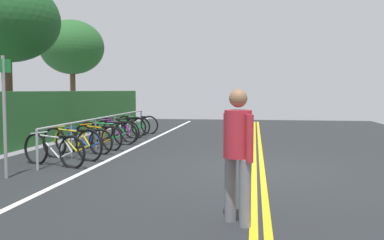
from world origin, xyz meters
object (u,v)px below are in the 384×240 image
at_px(bicycle_3, 98,137).
at_px(bicycle_8, 137,124).
at_px(bicycle_0, 54,150).
at_px(sign_post_near, 4,105).
at_px(tree_far_right, 72,48).
at_px(bike_rack, 105,123).
at_px(bicycle_5, 117,131).
at_px(tree_mid, 6,21).
at_px(bicycle_6, 119,128).
at_px(bicycle_4, 107,133).
at_px(pedestrian, 238,148).
at_px(bicycle_2, 84,141).
at_px(bicycle_7, 127,127).
at_px(bicycle_1, 72,144).

distance_m(bicycle_3, bicycle_8, 4.27).
bearing_deg(bicycle_0, sign_post_near, 167.95).
xyz_separation_m(sign_post_near, tree_far_right, (12.59, 4.30, 2.32)).
height_order(bicycle_3, bicycle_8, bicycle_8).
height_order(bicycle_3, tree_far_right, tree_far_right).
relative_size(bike_rack, bicycle_8, 4.81).
distance_m(bicycle_5, tree_mid, 4.91).
distance_m(bicycle_8, sign_post_near, 8.18).
distance_m(bicycle_6, tree_far_right, 8.25).
relative_size(bicycle_4, sign_post_near, 0.80).
height_order(bicycle_0, pedestrian, pedestrian).
height_order(bicycle_2, bicycle_7, bicycle_7).
bearing_deg(tree_far_right, bike_rack, -150.37).
height_order(pedestrian, tree_far_right, tree_far_right).
relative_size(bicycle_0, pedestrian, 1.03).
distance_m(bike_rack, tree_mid, 4.74).
xyz_separation_m(bicycle_5, tree_mid, (-0.14, 3.51, 3.43)).
bearing_deg(bicycle_0, bicycle_6, 2.67).
relative_size(bicycle_5, bicycle_7, 1.03).
height_order(bicycle_6, bicycle_7, bicycle_6).
height_order(bicycle_1, tree_mid, tree_mid).
xyz_separation_m(bicycle_0, tree_mid, (4.18, 3.57, 3.42)).
relative_size(bicycle_5, sign_post_near, 0.72).
xyz_separation_m(bicycle_2, bicycle_7, (4.20, 0.16, 0.00)).
bearing_deg(pedestrian, bicycle_5, 27.75).
distance_m(bicycle_2, tree_far_right, 11.08).
bearing_deg(tree_mid, bicycle_0, -139.51).
distance_m(bicycle_4, tree_mid, 4.94).
relative_size(bike_rack, bicycle_0, 4.76).
xyz_separation_m(bicycle_5, sign_post_near, (-5.62, 0.22, 1.00)).
height_order(bicycle_2, bicycle_5, bicycle_5).
bearing_deg(bicycle_0, bicycle_4, 1.20).
relative_size(bicycle_2, tree_mid, 0.32).
relative_size(bicycle_3, bicycle_5, 0.99).
xyz_separation_m(bicycle_3, tree_far_right, (8.75, 4.57, 3.32)).
height_order(bicycle_0, bicycle_7, bicycle_0).
height_order(bicycle_0, bicycle_1, bicycle_1).
height_order(bicycle_0, bicycle_6, bicycle_6).
relative_size(bike_rack, bicycle_5, 4.93).
xyz_separation_m(bicycle_8, pedestrian, (-10.16, -4.08, 0.59)).
distance_m(bike_rack, bicycle_3, 0.91).
bearing_deg(bicycle_2, bicycle_4, 0.28).
relative_size(bike_rack, bicycle_6, 4.61).
distance_m(bicycle_0, tree_mid, 6.47).
bearing_deg(pedestrian, bicycle_8, 21.89).
bearing_deg(bicycle_5, bike_rack, 177.53).
height_order(bicycle_7, pedestrian, pedestrian).
relative_size(bicycle_3, tree_far_right, 0.32).
distance_m(sign_post_near, tree_far_right, 13.51).
height_order(bicycle_3, bicycle_6, bicycle_6).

